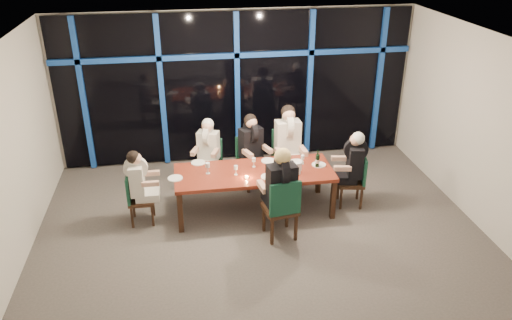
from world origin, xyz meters
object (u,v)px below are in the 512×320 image
object	(u,v)px
diner_end_left	(139,176)
water_pitcher	(298,168)
chair_near_mid	(282,206)
chair_end_right	(356,178)
diner_near_mid	(281,180)
diner_far_right	(288,135)
diner_far_left	(208,144)
chair_far_left	(210,160)
wine_bottle	(317,161)
diner_far_mid	(252,141)
diner_end_right	(353,158)
chair_far_right	(286,155)
chair_end_left	(136,196)
chair_far_mid	(250,158)
dining_table	(254,175)

from	to	relation	value
diner_end_left	water_pitcher	size ratio (longest dim) A/B	4.28
chair_near_mid	water_pitcher	world-z (taller)	chair_near_mid
diner_end_left	chair_end_right	bearing A→B (deg)	-89.45
chair_near_mid	diner_near_mid	bearing A→B (deg)	-90.00
diner_far_right	diner_near_mid	size ratio (longest dim) A/B	1.02
diner_far_left	chair_far_left	bearing A→B (deg)	90.00
chair_near_mid	diner_end_left	world-z (taller)	diner_end_left
diner_end_left	wine_bottle	size ratio (longest dim) A/B	2.72
wine_bottle	chair_near_mid	bearing A→B (deg)	-131.66
diner_far_mid	water_pitcher	world-z (taller)	diner_far_mid
wine_bottle	diner_end_right	bearing A→B (deg)	-2.79
chair_far_left	diner_far_right	xyz separation A→B (m)	(1.40, -0.27, 0.51)
chair_far_left	chair_end_right	size ratio (longest dim) A/B	0.98
diner_far_right	diner_end_left	distance (m)	2.72
diner_end_right	chair_far_right	bearing A→B (deg)	-124.53
chair_end_right	diner_end_left	world-z (taller)	diner_end_left
chair_far_right	wine_bottle	size ratio (longest dim) A/B	3.41
diner_end_left	chair_end_left	bearing A→B (deg)	90.00
chair_far_mid	chair_far_right	xyz separation A→B (m)	(0.67, -0.07, 0.06)
chair_end_left	chair_end_right	xyz separation A→B (m)	(3.67, -0.02, 0.03)
water_pitcher	diner_end_right	bearing A→B (deg)	-0.63
chair_far_right	diner_far_right	xyz separation A→B (m)	(0.00, -0.09, 0.42)
chair_end_right	diner_far_left	xyz separation A→B (m)	(-2.43, 1.04, 0.35)
chair_end_left	diner_far_left	world-z (taller)	diner_far_left
chair_far_right	chair_near_mid	distance (m)	1.81
chair_end_left	wine_bottle	world-z (taller)	wine_bottle
chair_far_mid	wine_bottle	bearing A→B (deg)	-64.92
chair_far_right	water_pitcher	world-z (taller)	chair_far_right
chair_end_left	diner_near_mid	bearing A→B (deg)	-108.16
dining_table	chair_far_mid	bearing A→B (deg)	85.90
chair_far_mid	chair_end_right	xyz separation A→B (m)	(1.68, -1.00, -0.02)
chair_near_mid	diner_far_left	size ratio (longest dim) A/B	1.18
chair_end_left	diner_far_mid	xyz separation A→B (m)	(2.02, 0.91, 0.43)
diner_far_left	diner_near_mid	bearing A→B (deg)	-40.29
diner_far_mid	diner_end_right	world-z (taller)	diner_far_mid
chair_far_right	diner_end_right	distance (m)	1.34
diner_near_mid	wine_bottle	size ratio (longest dim) A/B	3.26
diner_far_left	diner_far_right	bearing A→B (deg)	13.32
diner_far_mid	diner_far_right	distance (m)	0.66
chair_far_right	diner_far_left	bearing A→B (deg)	172.85
chair_far_right	diner_near_mid	distance (m)	1.77
chair_far_left	water_pitcher	bearing A→B (deg)	-21.45
wine_bottle	water_pitcher	xyz separation A→B (m)	(-0.38, -0.17, -0.02)
chair_far_left	chair_end_right	distance (m)	2.65
chair_far_mid	dining_table	bearing A→B (deg)	-115.13
diner_far_left	diner_far_right	size ratio (longest dim) A/B	0.85
water_pitcher	diner_far_right	bearing A→B (deg)	77.74
chair_far_mid	diner_far_left	distance (m)	0.82
chair_far_right	chair_end_left	size ratio (longest dim) A/B	1.22
wine_bottle	chair_far_right	bearing A→B (deg)	110.18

